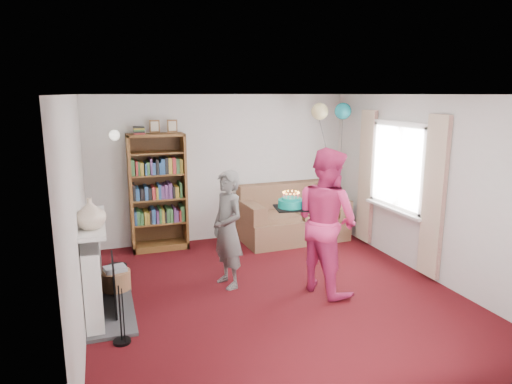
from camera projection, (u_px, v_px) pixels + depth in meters
name	position (u px, v px, depth m)	size (l,w,h in m)	color
ground	(274.00, 294.00, 5.83)	(5.00, 5.00, 0.00)	#370808
wall_back	(222.00, 168.00, 7.89)	(4.50, 0.02, 2.50)	silver
wall_left	(77.00, 215.00, 4.85)	(0.02, 5.00, 2.50)	silver
wall_right	(427.00, 187.00, 6.29)	(0.02, 5.00, 2.50)	silver
ceiling	(275.00, 94.00, 5.30)	(4.50, 5.00, 0.01)	white
fireplace	(99.00, 271.00, 5.24)	(0.55, 1.80, 1.12)	#3F3F42
window_bay	(397.00, 183.00, 6.84)	(0.14, 2.02, 2.20)	white
wall_sconce	(114.00, 135.00, 7.06)	(0.16, 0.23, 0.16)	gold
bookcase	(158.00, 193.00, 7.40)	(0.90, 0.42, 2.11)	#472B14
sofa	(291.00, 219.00, 8.04)	(1.80, 0.95, 0.95)	brown
wicker_basket	(116.00, 280.00, 5.88)	(0.37, 0.37, 0.34)	#A0704B
person_striped	(228.00, 229.00, 5.95)	(0.57, 0.37, 1.55)	black
person_magenta	(326.00, 221.00, 5.78)	(0.90, 0.71, 1.86)	#BD255B
birthday_cake	(291.00, 204.00, 5.85)	(0.40, 0.40, 0.22)	black
balloons	(331.00, 111.00, 7.68)	(0.73, 0.29, 1.68)	#3F3F3F
mantel_vase	(90.00, 213.00, 4.75)	(0.31, 0.31, 0.33)	beige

